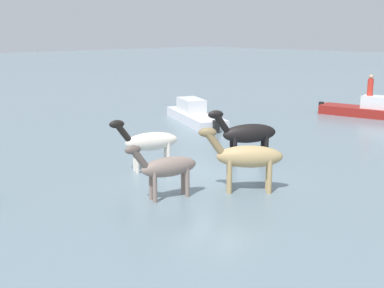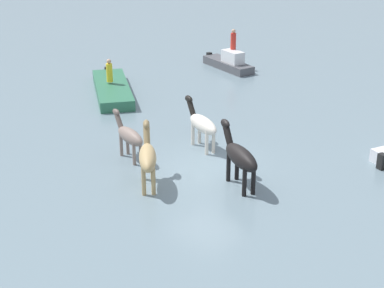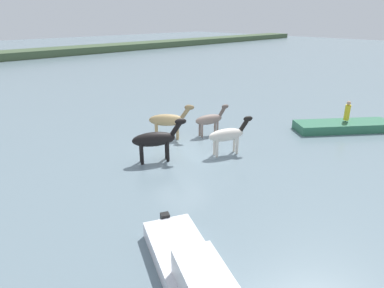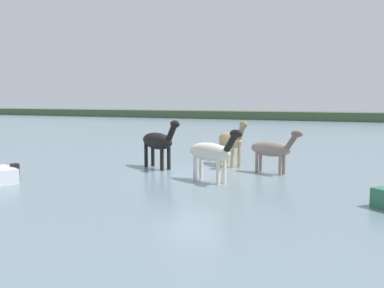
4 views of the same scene
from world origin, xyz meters
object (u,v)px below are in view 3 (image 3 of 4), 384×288
(horse_mid_herd, at_px, (228,135))
(person_boatman_standing, at_px, (347,111))
(boat_launch_far, at_px, (197,284))
(horse_dun_straggler, at_px, (168,120))
(boat_tender_starboard, at_px, (343,127))
(horse_gray_outer, at_px, (210,119))
(horse_lead, at_px, (156,139))

(horse_mid_herd, distance_m, person_boatman_standing, 8.57)
(boat_launch_far, relative_size, person_boatman_standing, 4.66)
(boat_launch_far, height_order, person_boatman_standing, person_boatman_standing)
(horse_dun_straggler, xyz_separation_m, person_boatman_standing, (8.88, -6.32, 0.07))
(boat_tender_starboard, distance_m, person_boatman_standing, 1.00)
(boat_tender_starboard, bearing_deg, horse_gray_outer, -0.50)
(boat_launch_far, xyz_separation_m, person_boatman_standing, (15.71, 2.92, 0.85))
(horse_mid_herd, bearing_deg, horse_lead, 171.89)
(horse_mid_herd, distance_m, horse_lead, 3.63)
(horse_dun_straggler, distance_m, boat_launch_far, 11.52)
(boat_tender_starboard, bearing_deg, horse_mid_herd, 20.04)
(boat_tender_starboard, xyz_separation_m, person_boatman_standing, (0.16, -0.01, 0.99))
(horse_dun_straggler, bearing_deg, horse_gray_outer, 15.34)
(horse_lead, height_order, person_boatman_standing, horse_lead)
(horse_mid_herd, relative_size, horse_lead, 0.94)
(horse_gray_outer, xyz_separation_m, person_boatman_standing, (6.73, -5.12, 0.22))
(horse_dun_straggler, height_order, horse_gray_outer, horse_dun_straggler)
(horse_lead, xyz_separation_m, boat_tender_starboard, (11.18, -4.30, -0.95))
(horse_lead, distance_m, boat_launch_far, 8.49)
(person_boatman_standing, bearing_deg, horse_gray_outer, 142.72)
(boat_launch_far, bearing_deg, horse_mid_herd, 149.44)
(horse_gray_outer, distance_m, person_boatman_standing, 8.46)
(boat_tender_starboard, height_order, person_boatman_standing, person_boatman_standing)
(person_boatman_standing, bearing_deg, horse_lead, 159.18)
(horse_mid_herd, xyz_separation_m, horse_dun_straggler, (-0.70, 3.81, 0.06))
(horse_gray_outer, bearing_deg, horse_lead, -154.11)
(horse_gray_outer, xyz_separation_m, boat_launch_far, (-8.98, -8.04, -0.63))
(horse_mid_herd, bearing_deg, boat_tender_starboard, 4.18)
(horse_mid_herd, relative_size, boat_tender_starboard, 0.42)
(person_boatman_standing, bearing_deg, boat_tender_starboard, 176.02)
(horse_lead, distance_m, person_boatman_standing, 12.13)
(horse_mid_herd, distance_m, horse_gray_outer, 2.99)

